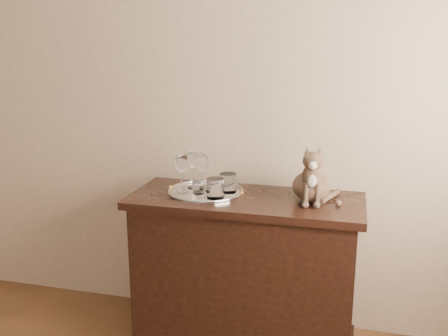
{
  "coord_description": "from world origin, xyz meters",
  "views": [
    {
      "loc": [
        1.11,
        -0.46,
        1.62
      ],
      "look_at": [
        0.48,
        1.95,
        1.0
      ],
      "focal_mm": 40.0,
      "sensor_mm": 36.0,
      "label": 1
    }
  ],
  "objects_px": {
    "tumbler_c": "(228,183)",
    "tumbler_a": "(215,188)",
    "wine_glass_d": "(201,172)",
    "cat": "(312,172)",
    "wine_glass_c": "(182,173)",
    "sideboard": "(245,273)",
    "tumbler_b": "(199,189)",
    "tray": "(206,193)",
    "wine_glass_a": "(193,169)"
  },
  "relations": [
    {
      "from": "wine_glass_c",
      "to": "tumbler_b",
      "type": "bearing_deg",
      "value": -29.43
    },
    {
      "from": "sideboard",
      "to": "tumbler_c",
      "type": "xyz_separation_m",
      "value": [
        -0.1,
        0.04,
        0.48
      ]
    },
    {
      "from": "wine_glass_d",
      "to": "tumbler_b",
      "type": "xyz_separation_m",
      "value": [
        0.02,
        -0.1,
        -0.06
      ]
    },
    {
      "from": "wine_glass_c",
      "to": "tumbler_a",
      "type": "distance_m",
      "value": 0.21
    },
    {
      "from": "wine_glass_a",
      "to": "tumbler_c",
      "type": "relative_size",
      "value": 2.08
    },
    {
      "from": "wine_glass_c",
      "to": "tumbler_c",
      "type": "height_order",
      "value": "wine_glass_c"
    },
    {
      "from": "wine_glass_a",
      "to": "tumbler_b",
      "type": "relative_size",
      "value": 2.56
    },
    {
      "from": "wine_glass_a",
      "to": "tumbler_a",
      "type": "relative_size",
      "value": 2.06
    },
    {
      "from": "sideboard",
      "to": "wine_glass_c",
      "type": "relative_size",
      "value": 5.79
    },
    {
      "from": "wine_glass_a",
      "to": "tumbler_b",
      "type": "distance_m",
      "value": 0.19
    },
    {
      "from": "tray",
      "to": "wine_glass_d",
      "type": "relative_size",
      "value": 1.91
    },
    {
      "from": "wine_glass_c",
      "to": "cat",
      "type": "height_order",
      "value": "cat"
    },
    {
      "from": "tray",
      "to": "wine_glass_d",
      "type": "bearing_deg",
      "value": 178.05
    },
    {
      "from": "tumbler_c",
      "to": "tumbler_a",
      "type": "bearing_deg",
      "value": -107.87
    },
    {
      "from": "sideboard",
      "to": "tumbler_a",
      "type": "distance_m",
      "value": 0.51
    },
    {
      "from": "sideboard",
      "to": "tray",
      "type": "distance_m",
      "value": 0.48
    },
    {
      "from": "tumbler_a",
      "to": "cat",
      "type": "height_order",
      "value": "cat"
    },
    {
      "from": "tray",
      "to": "wine_glass_a",
      "type": "relative_size",
      "value": 1.93
    },
    {
      "from": "tumbler_a",
      "to": "tumbler_b",
      "type": "distance_m",
      "value": 0.08
    },
    {
      "from": "tumbler_a",
      "to": "tumbler_b",
      "type": "relative_size",
      "value": 1.24
    },
    {
      "from": "sideboard",
      "to": "tumbler_c",
      "type": "height_order",
      "value": "tumbler_c"
    },
    {
      "from": "sideboard",
      "to": "tumbler_c",
      "type": "bearing_deg",
      "value": 159.15
    },
    {
      "from": "wine_glass_c",
      "to": "wine_glass_d",
      "type": "xyz_separation_m",
      "value": [
        0.1,
        0.03,
        0.0
      ]
    },
    {
      "from": "wine_glass_c",
      "to": "cat",
      "type": "bearing_deg",
      "value": 4.53
    },
    {
      "from": "wine_glass_a",
      "to": "cat",
      "type": "bearing_deg",
      "value": -3.96
    },
    {
      "from": "sideboard",
      "to": "wine_glass_d",
      "type": "relative_size",
      "value": 5.73
    },
    {
      "from": "tumbler_b",
      "to": "cat",
      "type": "bearing_deg",
      "value": 12.01
    },
    {
      "from": "tumbler_b",
      "to": "wine_glass_c",
      "type": "bearing_deg",
      "value": 150.57
    },
    {
      "from": "wine_glass_c",
      "to": "tray",
      "type": "bearing_deg",
      "value": 15.06
    },
    {
      "from": "wine_glass_d",
      "to": "cat",
      "type": "height_order",
      "value": "cat"
    },
    {
      "from": "wine_glass_d",
      "to": "tumbler_b",
      "type": "height_order",
      "value": "wine_glass_d"
    },
    {
      "from": "tray",
      "to": "tumbler_a",
      "type": "bearing_deg",
      "value": -48.86
    },
    {
      "from": "sideboard",
      "to": "cat",
      "type": "bearing_deg",
      "value": 5.92
    },
    {
      "from": "tray",
      "to": "tumbler_c",
      "type": "distance_m",
      "value": 0.13
    },
    {
      "from": "sideboard",
      "to": "tumbler_c",
      "type": "relative_size",
      "value": 12.06
    },
    {
      "from": "wine_glass_d",
      "to": "cat",
      "type": "relative_size",
      "value": 0.71
    },
    {
      "from": "wine_glass_c",
      "to": "tumbler_c",
      "type": "relative_size",
      "value": 2.08
    },
    {
      "from": "tray",
      "to": "wine_glass_c",
      "type": "height_order",
      "value": "wine_glass_c"
    },
    {
      "from": "sideboard",
      "to": "tray",
      "type": "xyz_separation_m",
      "value": [
        -0.22,
        0.01,
        0.43
      ]
    },
    {
      "from": "sideboard",
      "to": "tray",
      "type": "bearing_deg",
      "value": 176.42
    },
    {
      "from": "wine_glass_a",
      "to": "wine_glass_d",
      "type": "distance_m",
      "value": 0.09
    },
    {
      "from": "tray",
      "to": "tumbler_a",
      "type": "xyz_separation_m",
      "value": [
        0.08,
        -0.09,
        0.05
      ]
    },
    {
      "from": "sideboard",
      "to": "cat",
      "type": "distance_m",
      "value": 0.66
    },
    {
      "from": "wine_glass_a",
      "to": "tumbler_c",
      "type": "distance_m",
      "value": 0.21
    },
    {
      "from": "wine_glass_a",
      "to": "wine_glass_d",
      "type": "xyz_separation_m",
      "value": [
        0.06,
        -0.06,
        0.0
      ]
    },
    {
      "from": "tumbler_b",
      "to": "tumbler_c",
      "type": "distance_m",
      "value": 0.17
    },
    {
      "from": "sideboard",
      "to": "wine_glass_a",
      "type": "distance_m",
      "value": 0.62
    },
    {
      "from": "tumbler_a",
      "to": "tumbler_b",
      "type": "bearing_deg",
      "value": -173.72
    },
    {
      "from": "tumbler_a",
      "to": "cat",
      "type": "bearing_deg",
      "value": 13.0
    },
    {
      "from": "wine_glass_a",
      "to": "tumbler_a",
      "type": "distance_m",
      "value": 0.23
    }
  ]
}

